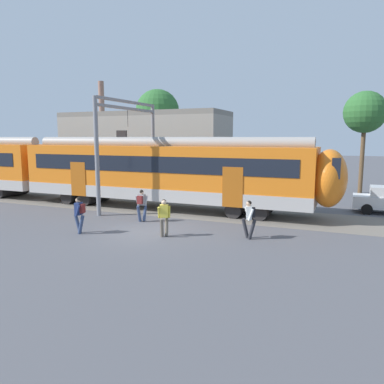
{
  "coord_description": "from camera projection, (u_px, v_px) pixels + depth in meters",
  "views": [
    {
      "loc": [
        8.29,
        -14.67,
        4.33
      ],
      "look_at": [
        1.19,
        2.41,
        1.6
      ],
      "focal_mm": 35.0,
      "sensor_mm": 36.0,
      "label": 1
    }
  ],
  "objects": [
    {
      "name": "background_building",
      "position": [
        144.0,
        150.0,
        32.21
      ],
      "size": [
        14.29,
        5.0,
        9.2
      ],
      "color": "gray",
      "rests_on": "ground"
    },
    {
      "name": "catenary_gantry",
      "position": [
        128.0,
        137.0,
        23.09
      ],
      "size": [
        0.24,
        6.64,
        6.53
      ],
      "color": "gray",
      "rests_on": "ground"
    },
    {
      "name": "street_tree_left",
      "position": [
        158.0,
        112.0,
        35.44
      ],
      "size": [
        4.13,
        4.13,
        8.79
      ],
      "color": "brown",
      "rests_on": "ground"
    },
    {
      "name": "ground_plane",
      "position": [
        148.0,
        232.0,
        17.19
      ],
      "size": [
        160.0,
        160.0,
        0.0
      ],
      "primitive_type": "plane",
      "color": "#515156"
    },
    {
      "name": "street_tree_right",
      "position": [
        365.0,
        113.0,
        28.25
      ],
      "size": [
        3.14,
        3.14,
        7.76
      ],
      "color": "brown",
      "rests_on": "ground"
    },
    {
      "name": "pedestrian_yellow",
      "position": [
        164.0,
        215.0,
        16.26
      ],
      "size": [
        0.52,
        0.71,
        1.67
      ],
      "color": "#6B6051",
      "rests_on": "ground"
    },
    {
      "name": "commuter_train",
      "position": [
        51.0,
        167.0,
        25.77
      ],
      "size": [
        38.05,
        3.07,
        4.73
      ],
      "color": "#B2ADA8",
      "rests_on": "ground"
    },
    {
      "name": "pedestrian_navy",
      "position": [
        79.0,
        212.0,
        16.79
      ],
      "size": [
        0.67,
        0.54,
        1.67
      ],
      "color": "navy",
      "rests_on": "ground"
    },
    {
      "name": "pedestrian_grey",
      "position": [
        142.0,
        203.0,
        19.15
      ],
      "size": [
        0.53,
        0.64,
        1.67
      ],
      "color": "navy",
      "rests_on": "ground"
    },
    {
      "name": "track_bed",
      "position": [
        26.0,
        197.0,
        27.05
      ],
      "size": [
        80.0,
        4.4,
        0.01
      ],
      "primitive_type": "cube",
      "color": "slate",
      "rests_on": "ground"
    },
    {
      "name": "pedestrian_white",
      "position": [
        249.0,
        216.0,
        15.92
      ],
      "size": [
        0.7,
        0.53,
        1.67
      ],
      "color": "#28282D",
      "rests_on": "ground"
    }
  ]
}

